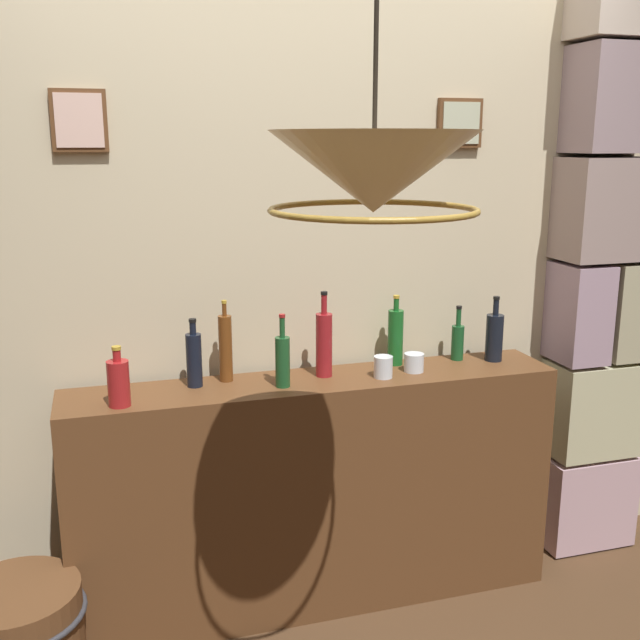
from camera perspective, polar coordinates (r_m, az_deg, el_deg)
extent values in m
cube|color=beige|center=(3.03, -1.59, 4.40)|extent=(3.69, 0.08, 2.76)
cube|color=brown|center=(2.84, -17.95, 14.32)|extent=(0.19, 0.03, 0.22)
cube|color=beige|center=(2.82, -17.96, 14.33)|extent=(0.16, 0.01, 0.19)
cube|color=brown|center=(3.18, 10.62, 14.59)|extent=(0.19, 0.03, 0.19)
cube|color=#B4B899|center=(3.17, 10.75, 14.59)|extent=(0.16, 0.01, 0.16)
cube|color=#C29EA9|center=(3.84, 19.23, -12.48)|extent=(0.43, 0.31, 0.43)
cube|color=#BEBA91|center=(3.67, 19.78, -6.13)|extent=(0.40, 0.31, 0.43)
cube|color=#A78B9D|center=(3.48, 18.89, 0.64)|extent=(0.20, 0.31, 0.43)
cube|color=tan|center=(3.62, 21.78, 0.85)|extent=(0.20, 0.31, 0.43)
cube|color=gray|center=(3.48, 20.98, 8.00)|extent=(0.43, 0.31, 0.43)
cube|color=gray|center=(3.47, 21.63, 15.40)|extent=(0.40, 0.31, 0.43)
cube|color=brown|center=(3.08, -0.27, -13.07)|extent=(1.94, 0.33, 0.96)
cylinder|color=#175920|center=(3.08, 5.80, -1.35)|extent=(0.06, 0.06, 0.23)
cylinder|color=#175920|center=(3.05, 5.86, 1.20)|extent=(0.02, 0.02, 0.05)
cylinder|color=#B7932D|center=(3.04, 5.87, 1.78)|extent=(0.03, 0.03, 0.01)
cylinder|color=maroon|center=(2.91, 0.31, -1.94)|extent=(0.06, 0.06, 0.25)
cylinder|color=maroon|center=(2.87, 0.31, 1.21)|extent=(0.02, 0.02, 0.08)
cylinder|color=black|center=(2.86, 0.31, 2.07)|extent=(0.03, 0.03, 0.01)
cylinder|color=black|center=(3.21, 13.19, -1.33)|extent=(0.07, 0.07, 0.20)
cylinder|color=black|center=(3.18, 13.32, 0.96)|extent=(0.02, 0.02, 0.07)
cylinder|color=black|center=(3.17, 13.36, 1.66)|extent=(0.03, 0.03, 0.01)
cylinder|color=#1B4C25|center=(2.80, -2.88, -3.24)|extent=(0.06, 0.06, 0.19)
cylinder|color=#1B4C25|center=(2.76, -2.91, -0.57)|extent=(0.02, 0.02, 0.08)
cylinder|color=maroon|center=(2.75, -2.92, 0.32)|extent=(0.02, 0.02, 0.01)
cylinder|color=#174B23|center=(3.19, 10.48, -1.73)|extent=(0.05, 0.05, 0.15)
cylinder|color=#174B23|center=(3.17, 10.56, 0.20)|extent=(0.02, 0.02, 0.07)
cylinder|color=black|center=(3.16, 10.60, 0.96)|extent=(0.02, 0.02, 0.01)
cylinder|color=#A41E20|center=(2.69, -15.16, -4.72)|extent=(0.08, 0.08, 0.16)
cylinder|color=#A41E20|center=(2.66, -15.29, -2.63)|extent=(0.03, 0.03, 0.04)
cylinder|color=#B7932D|center=(2.65, -15.33, -2.08)|extent=(0.03, 0.03, 0.01)
cylinder|color=brown|center=(2.87, -7.24, -2.19)|extent=(0.05, 0.05, 0.26)
cylinder|color=brown|center=(2.84, -7.33, 0.79)|extent=(0.02, 0.02, 0.05)
cylinder|color=#B7932D|center=(2.83, -7.35, 1.38)|extent=(0.02, 0.02, 0.01)
cylinder|color=black|center=(2.84, -9.61, -3.07)|extent=(0.06, 0.06, 0.20)
cylinder|color=black|center=(2.80, -9.71, -0.62)|extent=(0.02, 0.02, 0.05)
cylinder|color=black|center=(2.80, -9.74, -0.03)|extent=(0.03, 0.03, 0.01)
cylinder|color=silver|center=(3.01, 7.21, -3.25)|extent=(0.08, 0.08, 0.07)
cylinder|color=silver|center=(2.93, 4.86, -3.59)|extent=(0.07, 0.07, 0.09)
cone|color=beige|center=(1.89, 4.14, 11.25)|extent=(0.53, 0.53, 0.20)
cylinder|color=black|center=(1.90, 4.29, 19.65)|extent=(0.01, 0.01, 0.35)
torus|color=#AD8433|center=(1.90, 4.09, 8.39)|extent=(0.53, 0.53, 0.02)
torus|color=#333338|center=(2.86, -22.18, -20.12)|extent=(0.45, 0.45, 0.02)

